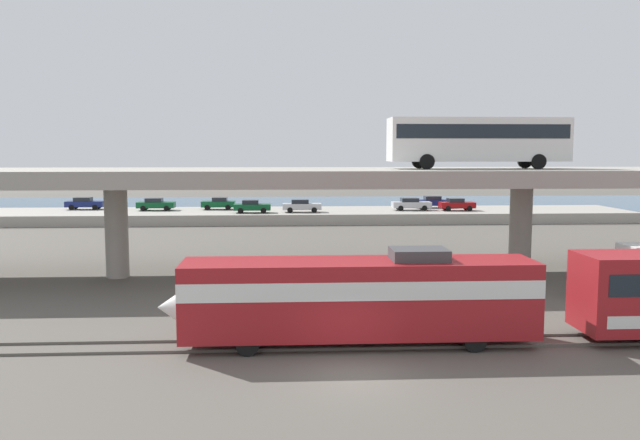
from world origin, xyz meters
name	(u,v)px	position (x,y,z in m)	size (l,w,h in m)	color
ground_plane	(354,377)	(0.00, 0.00, 0.00)	(260.00, 260.00, 0.00)	#565149
rail_strip_near	(346,349)	(0.00, 3.23, 0.06)	(110.00, 0.12, 0.12)	#59544C
rail_strip_far	(342,338)	(0.00, 4.77, 0.06)	(110.00, 0.12, 0.12)	#59544C
train_locomotive	(342,295)	(-0.11, 4.00, 2.19)	(16.13, 3.04, 4.18)	maroon
highway_overpass	(322,180)	(0.00, 20.00, 6.44)	(96.00, 10.08, 7.15)	#9E998E
transit_bus_on_overpass	(478,138)	(10.49, 20.05, 9.21)	(12.00, 2.68, 3.40)	silver
pier_parking_lot	(305,215)	(0.00, 55.00, 0.61)	(78.12, 11.37, 1.21)	#9E998E
parked_car_0	(411,204)	(12.84, 54.48, 1.99)	(4.65, 1.96, 1.50)	#B7B7BC
parked_car_1	(219,203)	(-10.54, 56.80, 1.98)	(4.04, 1.97, 1.50)	#0C4C26
parked_car_2	(252,206)	(-6.24, 52.19, 1.98)	(4.23, 1.93, 1.50)	#0C4C26
parked_car_3	(85,203)	(-26.95, 57.73, 1.98)	(4.53, 1.82, 1.50)	navy
parked_car_4	(431,202)	(16.00, 57.59, 1.98)	(4.47, 1.90, 1.50)	navy
parked_car_5	(457,204)	(18.25, 53.66, 1.98)	(4.16, 1.91, 1.50)	maroon
parked_car_6	(156,204)	(-18.00, 55.92, 1.98)	(4.46, 1.91, 1.50)	#0C4C26
parked_car_7	(302,206)	(-0.47, 52.63, 1.98)	(4.51, 1.89, 1.50)	#B7B7BC
harbor_water	(300,205)	(0.00, 78.00, 0.00)	(140.00, 36.00, 0.01)	#2D5170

